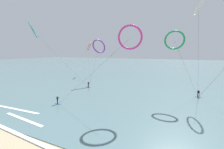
% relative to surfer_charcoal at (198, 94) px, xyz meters
% --- Properties ---
extents(sea_water, '(400.00, 200.00, 0.08)m').
position_rel_surfer_charcoal_xyz_m(sea_water, '(-16.54, 73.72, -0.78)').
color(sea_water, slate).
rests_on(sea_water, ground).
extents(surfer_charcoal, '(1.40, 0.63, 1.70)m').
position_rel_surfer_charcoal_xyz_m(surfer_charcoal, '(0.00, 0.00, 0.00)').
color(surfer_charcoal, black).
rests_on(surfer_charcoal, ground).
extents(surfer_cobalt, '(1.40, 0.71, 1.70)m').
position_rel_surfer_charcoal_xyz_m(surfer_cobalt, '(-25.95, -16.62, 0.00)').
color(surfer_cobalt, '#2647B7').
rests_on(surfer_cobalt, ground).
extents(surfer_navy, '(1.40, 0.59, 1.70)m').
position_rel_surfer_charcoal_xyz_m(surfer_navy, '(-28.05, -2.52, 0.00)').
color(surfer_navy, navy).
rests_on(surfer_navy, ground).
extents(kite_violet, '(3.99, 10.12, 14.50)m').
position_rel_surfer_charcoal_xyz_m(kite_violet, '(-28.54, 4.94, 11.31)').
color(kite_violet, purple).
rests_on(kite_violet, ground).
extents(kite_coral, '(14.14, 22.07, 14.52)m').
position_rel_surfer_charcoal_xyz_m(kite_coral, '(-40.35, 17.13, 11.67)').
color(kite_coral, '#EA7260').
rests_on(kite_coral, ground).
extents(kite_emerald, '(7.76, 4.39, 14.78)m').
position_rel_surfer_charcoal_xyz_m(kite_emerald, '(-5.69, -3.78, 11.91)').
color(kite_emerald, '#199351').
rests_on(kite_emerald, ground).
extents(kite_ivory, '(2.63, 4.26, 21.95)m').
position_rel_surfer_charcoal_xyz_m(kite_ivory, '(-1.31, 1.75, 19.26)').
color(kite_ivory, silver).
rests_on(kite_ivory, ground).
extents(kite_magenta, '(15.55, 4.97, 14.93)m').
position_rel_surfer_charcoal_xyz_m(kite_magenta, '(-12.58, -12.52, 11.95)').
color(kite_magenta, '#CC288E').
rests_on(kite_magenta, ground).
extents(kite_teal, '(17.21, 7.58, 18.59)m').
position_rel_surfer_charcoal_xyz_m(kite_teal, '(-42.75, -7.71, 15.53)').
color(kite_teal, teal).
rests_on(kite_teal, ground).
extents(wave_crest_near, '(16.54, 1.46, 0.12)m').
position_rel_surfer_charcoal_xyz_m(wave_crest_near, '(-23.42, -26.57, -0.76)').
color(wave_crest_near, white).
rests_on(wave_crest_near, ground).
extents(wave_crest_mid, '(9.13, 1.25, 0.12)m').
position_rel_surfer_charcoal_xyz_m(wave_crest_mid, '(-25.85, -23.70, -0.76)').
color(wave_crest_mid, white).
rests_on(wave_crest_mid, ground).
extents(wave_crest_far, '(11.39, 1.14, 0.12)m').
position_rel_surfer_charcoal_xyz_m(wave_crest_far, '(-31.06, -21.70, -0.76)').
color(wave_crest_far, white).
rests_on(wave_crest_far, ground).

